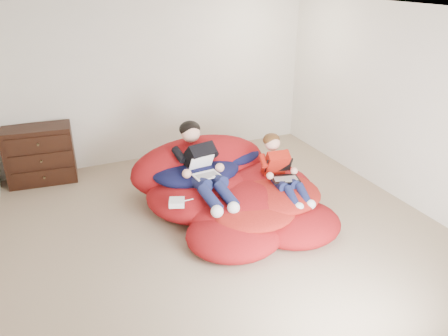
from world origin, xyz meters
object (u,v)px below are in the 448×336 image
younger_boy (281,167)px  laptop_white (204,170)px  beanbag_pile (232,191)px  laptop_black (282,173)px  dresser (40,155)px  older_boy (201,162)px

younger_boy → laptop_white: size_ratio=2.89×
beanbag_pile → younger_boy: younger_boy is taller
laptop_black → younger_boy: bearing=90.0°
laptop_white → dresser: bearing=134.2°
older_boy → laptop_white: (0.00, -0.12, -0.06)m
laptop_white → laptop_black: bearing=-19.5°
younger_boy → laptop_black: size_ratio=2.37×
beanbag_pile → laptop_white: size_ratio=6.73×
older_boy → beanbag_pile: bearing=-19.9°
dresser → laptop_white: (1.82, -1.87, 0.22)m
older_boy → younger_boy: older_boy is taller
beanbag_pile → laptop_black: 0.70m
beanbag_pile → laptop_black: beanbag_pile is taller
dresser → laptop_black: (2.73, -2.19, 0.14)m
younger_boy → laptop_white: younger_boy is taller
laptop_white → laptop_black: laptop_white is taller
laptop_white → laptop_black: size_ratio=0.82×
beanbag_pile → laptop_white: 0.52m
dresser → laptop_white: 2.62m
dresser → younger_boy: younger_boy is taller
dresser → laptop_white: dresser is taller
dresser → beanbag_pile: size_ratio=0.42×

